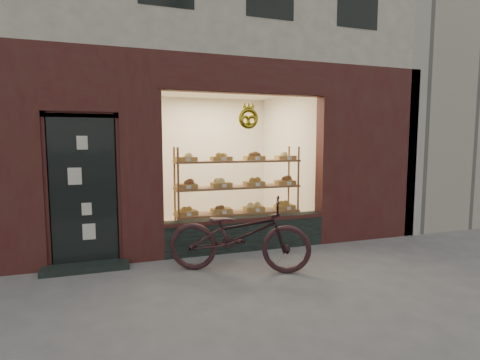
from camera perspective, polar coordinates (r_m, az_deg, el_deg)
name	(u,v)px	position (r m, az deg, el deg)	size (l,w,h in m)	color
ground	(272,307)	(4.31, 4.95, -18.68)	(90.00, 90.00, 0.00)	slate
display_shelf	(238,195)	(6.53, -0.32, -2.29)	(2.20, 0.45, 1.70)	brown
bicycle	(239,235)	(5.19, -0.12, -8.34)	(0.68, 1.96, 1.03)	#2F181C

